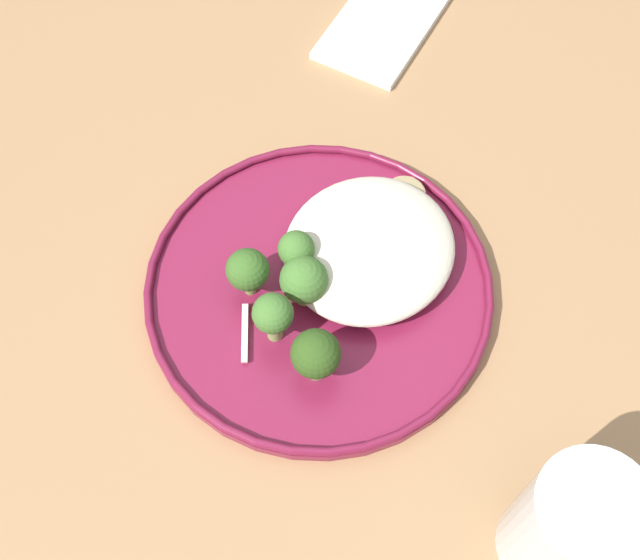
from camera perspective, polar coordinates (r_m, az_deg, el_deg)
The scene contains 17 objects.
ground at distance 1.38m, azimuth -0.51°, elevation -14.92°, with size 6.00×6.00×0.00m, color #665B51.
wooden_dining_table at distance 0.76m, azimuth -0.90°, elevation -3.04°, with size 1.40×1.00×0.74m.
dinner_plate at distance 0.68m, azimuth 0.00°, elevation -0.47°, with size 0.29×0.29×0.02m.
noodle_bed at distance 0.67m, azimuth 3.48°, elevation 2.23°, with size 0.15×0.14×0.04m.
seared_scallop_left_edge at distance 0.68m, azimuth 2.82°, elevation 2.57°, with size 0.02×0.02×0.01m.
seared_scallop_tilted_round at distance 0.67m, azimuth 3.37°, elevation 0.27°, with size 0.03×0.03×0.02m.
seared_scallop_front_small at distance 0.71m, azimuth 5.97°, elevation 5.92°, with size 0.04×0.04×0.01m.
seared_scallop_rear_pale at distance 0.66m, azimuth -1.03°, elevation -0.08°, with size 0.04×0.04×0.01m.
broccoli_floret_front_edge at distance 0.61m, azimuth -0.30°, elevation -5.28°, with size 0.04×0.04×0.05m.
broccoli_floret_center_pile at distance 0.62m, azimuth -3.33°, elevation -2.47°, with size 0.03×0.03×0.06m.
broccoli_floret_right_tilted at distance 0.64m, azimuth -1.14°, elevation -0.05°, with size 0.04×0.04×0.05m.
broccoli_floret_tall_stalk at distance 0.66m, azimuth -1.59°, elevation 2.17°, with size 0.03×0.03×0.05m.
broccoli_floret_beside_noodles at distance 0.65m, azimuth -5.11°, elevation 0.67°, with size 0.04×0.04×0.05m.
onion_sliver_pale_crescent at distance 0.67m, azimuth 0.55°, elevation -1.23°, with size 0.04×0.01×0.00m, color silver.
onion_sliver_curled_piece at distance 0.65m, azimuth -5.44°, elevation -3.61°, with size 0.05×0.01×0.00m, color silver.
water_glass at distance 0.59m, azimuth 17.00°, elevation -16.45°, with size 0.08×0.08×0.12m.
folded_napkin at distance 0.87m, azimuth 4.48°, elevation 17.51°, with size 0.15×0.09×0.01m, color white.
Camera 1 is at (0.24, 0.23, 1.35)m, focal length 45.55 mm.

